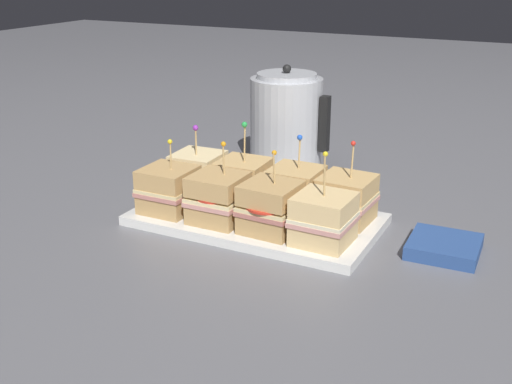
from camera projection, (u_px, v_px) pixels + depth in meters
The scene contains 12 objects.
ground_plane at pixel (256, 224), 1.23m from camera, with size 6.00×6.00×0.00m, color slate.
serving_platter at pixel (256, 219), 1.23m from camera, with size 0.46×0.25×0.02m.
sandwich_front_far_left at pixel (169, 189), 1.23m from camera, with size 0.10×0.10×0.14m.
sandwich_front_center_left at pixel (218, 198), 1.19m from camera, with size 0.10×0.10×0.15m.
sandwich_front_center_right at pixel (271, 207), 1.14m from camera, with size 0.10×0.11×0.15m.
sandwich_front_far_right at pixel (324, 219), 1.10m from camera, with size 0.10×0.10×0.16m.
sandwich_back_far_left at pixel (198, 173), 1.32m from camera, with size 0.10×0.10×0.15m.
sandwich_back_center_left at pixel (243, 181), 1.28m from camera, with size 0.10×0.10×0.17m.
sandwich_back_center_right at pixel (296, 189), 1.23m from camera, with size 0.10×0.10×0.15m.
sandwich_back_far_right at pixel (346, 199), 1.19m from camera, with size 0.10×0.10×0.16m.
kettle_steel at pixel (286, 122), 1.52m from camera, with size 0.19×0.17×0.25m.
napkin_stack at pixel (444, 247), 1.11m from camera, with size 0.12×0.12×0.02m.
Camera 1 is at (0.51, -1.01, 0.49)m, focal length 45.00 mm.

